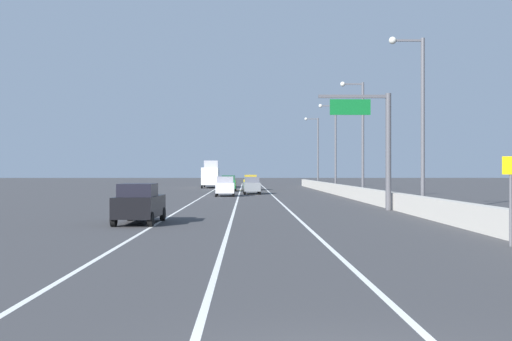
{
  "coord_description": "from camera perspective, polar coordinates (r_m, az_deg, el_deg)",
  "views": [
    {
      "loc": [
        -1.24,
        -7.27,
        2.51
      ],
      "look_at": [
        -0.52,
        38.67,
        2.55
      ],
      "focal_mm": 44.52,
      "sensor_mm": 36.0,
      "label": 1
    }
  ],
  "objects": [
    {
      "name": "overhead_sign_gantry",
      "position": [
        41.4,
        10.81,
        3.02
      ],
      "size": [
        4.68,
        0.36,
        7.5
      ],
      "color": "#47474C",
      "rests_on": "ground_plane"
    },
    {
      "name": "car_silver_4",
      "position": [
        63.2,
        -2.79,
        -1.44
      ],
      "size": [
        1.94,
        4.04,
        1.96
      ],
      "color": "#B7B7BC",
      "rests_on": "ground_plane"
    },
    {
      "name": "car_yellow_0",
      "position": [
        83.59,
        -0.49,
        -1.08
      ],
      "size": [
        1.89,
        4.42,
        2.02
      ],
      "color": "gold",
      "rests_on": "ground_plane"
    },
    {
      "name": "lamp_post_right_third",
      "position": [
        57.46,
        9.33,
        3.44
      ],
      "size": [
        2.14,
        0.44,
        10.5
      ],
      "color": "#4C4C51",
      "rests_on": "ground_plane"
    },
    {
      "name": "ground_plane",
      "position": [
        71.32,
        0.1,
        -2.06
      ],
      "size": [
        320.0,
        320.0,
        0.0
      ],
      "primitive_type": "plane",
      "color": "#38383A"
    },
    {
      "name": "lamp_post_right_fourth",
      "position": [
        76.16,
        6.98,
        2.58
      ],
      "size": [
        2.14,
        0.44,
        10.5
      ],
      "color": "#4C4C51",
      "rests_on": "ground_plane"
    },
    {
      "name": "car_gray_3",
      "position": [
        69.17,
        -0.39,
        -1.35
      ],
      "size": [
        1.93,
        4.71,
        1.87
      ],
      "color": "slate",
      "rests_on": "ground_plane"
    },
    {
      "name": "lane_stripe_left",
      "position": [
        62.46,
        -4.81,
        -2.35
      ],
      "size": [
        0.16,
        130.0,
        0.0
      ],
      "primitive_type": "cube",
      "color": "silver",
      "rests_on": "ground_plane"
    },
    {
      "name": "lamp_post_right_fifth",
      "position": [
        94.94,
        5.44,
        2.06
      ],
      "size": [
        2.14,
        0.44,
        10.5
      ],
      "color": "#4C4C51",
      "rests_on": "ground_plane"
    },
    {
      "name": "car_black_2",
      "position": [
        30.79,
        -10.45,
        -2.94
      ],
      "size": [
        1.98,
        4.48,
        1.92
      ],
      "color": "black",
      "rests_on": "ground_plane"
    },
    {
      "name": "speed_advisory_sign",
      "position": [
        22.78,
        21.93,
        -1.93
      ],
      "size": [
        0.6,
        0.11,
        3.0
      ],
      "color": "#4C4C51",
      "rests_on": "ground_plane"
    },
    {
      "name": "lane_stripe_right",
      "position": [
        62.38,
        1.62,
        -2.35
      ],
      "size": [
        0.16,
        130.0,
        0.0
      ],
      "primitive_type": "cube",
      "color": "silver",
      "rests_on": "ground_plane"
    },
    {
      "name": "jersey_barrier_right",
      "position": [
        48.3,
        10.73,
        -2.37
      ],
      "size": [
        0.6,
        120.0,
        1.1
      ],
      "primitive_type": "cube",
      "color": "#B2ADA3",
      "rests_on": "ground_plane"
    },
    {
      "name": "lane_stripe_center",
      "position": [
        62.32,
        -1.59,
        -2.35
      ],
      "size": [
        0.16,
        130.0,
        0.0
      ],
      "primitive_type": "cube",
      "color": "silver",
      "rests_on": "ground_plane"
    },
    {
      "name": "car_green_1",
      "position": [
        78.8,
        -2.48,
        -1.16
      ],
      "size": [
        1.89,
        4.34,
        1.98
      ],
      "color": "#196033",
      "rests_on": "ground_plane"
    },
    {
      "name": "box_truck",
      "position": [
        95.85,
        -4.1,
        -0.43
      ],
      "size": [
        2.66,
        9.85,
        4.11
      ],
      "color": "silver",
      "rests_on": "ground_plane"
    },
    {
      "name": "lamp_post_right_second",
      "position": [
        39.04,
        14.4,
        5.09
      ],
      "size": [
        2.14,
        0.44,
        10.5
      ],
      "color": "#4C4C51",
      "rests_on": "ground_plane"
    }
  ]
}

